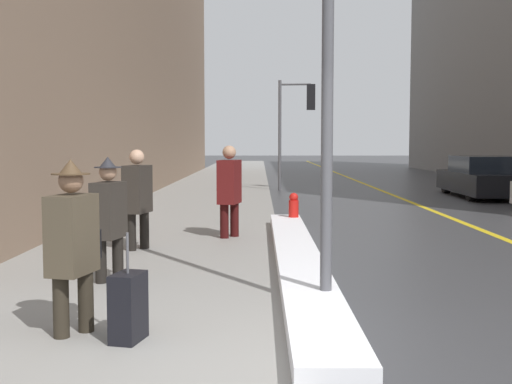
% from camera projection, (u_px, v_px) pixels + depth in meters
% --- Properties ---
extents(ground_plane, '(160.00, 160.00, 0.00)m').
position_uv_depth(ground_plane, '(307.00, 377.00, 4.68)').
color(ground_plane, '#38383A').
extents(sidewalk_slab, '(4.00, 80.00, 0.01)m').
position_uv_depth(sidewalk_slab, '(206.00, 198.00, 19.65)').
color(sidewalk_slab, gray).
rests_on(sidewalk_slab, ground).
extents(road_centre_stripe, '(0.16, 80.00, 0.00)m').
position_uv_depth(road_centre_stripe, '(402.00, 199.00, 19.61)').
color(road_centre_stripe, gold).
rests_on(road_centre_stripe, ground).
extents(snow_bank_curb, '(0.60, 9.18, 0.20)m').
position_uv_depth(snow_bank_curb, '(298.00, 259.00, 8.87)').
color(snow_bank_curb, white).
rests_on(snow_bank_curb, ground).
extents(building_facade_left, '(6.00, 36.00, 13.75)m').
position_uv_depth(building_facade_left, '(84.00, 5.00, 24.13)').
color(building_facade_left, '#846B56').
rests_on(building_facade_left, ground).
extents(lamp_post, '(0.28, 0.28, 5.23)m').
position_uv_depth(lamp_post, '(328.00, 1.00, 6.34)').
color(lamp_post, '#515156').
rests_on(lamp_post, ground).
extents(traffic_light_near, '(1.31, 0.33, 3.91)m').
position_uv_depth(traffic_light_near, '(299.00, 111.00, 22.70)').
color(traffic_light_near, '#515156').
rests_on(traffic_light_near, ground).
extents(pedestrian_with_shoulder_bag, '(0.39, 0.72, 1.57)m').
position_uv_depth(pedestrian_with_shoulder_bag, '(73.00, 240.00, 5.64)').
color(pedestrian_with_shoulder_bag, '#2A241B').
rests_on(pedestrian_with_shoulder_bag, ground).
extents(pedestrian_in_fedora, '(0.38, 0.52, 1.54)m').
position_uv_depth(pedestrian_in_fedora, '(109.00, 214.00, 7.80)').
color(pedestrian_in_fedora, black).
rests_on(pedestrian_in_fedora, ground).
extents(pedestrian_nearside, '(0.42, 0.75, 1.60)m').
position_uv_depth(pedestrian_nearside, '(138.00, 195.00, 10.15)').
color(pedestrian_nearside, black).
rests_on(pedestrian_nearside, ground).
extents(pedestrian_trailing, '(0.43, 0.60, 1.66)m').
position_uv_depth(pedestrian_trailing, '(229.00, 187.00, 11.45)').
color(pedestrian_trailing, '#340C0C').
rests_on(pedestrian_trailing, ground).
extents(parked_car_black, '(2.05, 4.71, 1.30)m').
position_uv_depth(parked_car_black, '(485.00, 178.00, 20.13)').
color(parked_car_black, black).
rests_on(parked_car_black, ground).
extents(rolling_suitcase, '(0.30, 0.40, 0.95)m').
position_uv_depth(rolling_suitcase, '(128.00, 308.00, 5.48)').
color(rolling_suitcase, black).
rests_on(rolling_suitcase, ground).
extents(fire_hydrant, '(0.20, 0.20, 0.70)m').
position_uv_depth(fire_hydrant, '(294.00, 210.00, 12.95)').
color(fire_hydrant, red).
rests_on(fire_hydrant, ground).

